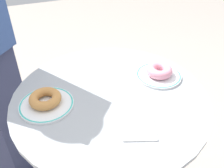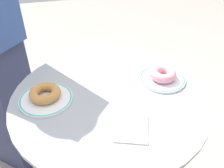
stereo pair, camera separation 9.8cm
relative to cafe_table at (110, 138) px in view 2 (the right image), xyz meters
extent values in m
cylinder|color=#999EA3|center=(0.00, 0.00, 0.24)|extent=(0.78, 0.78, 0.02)
cylinder|color=#999EA3|center=(0.00, 0.00, -0.12)|extent=(0.06, 0.06, 0.72)
cylinder|color=white|center=(-0.24, 0.03, 0.26)|extent=(0.20, 0.20, 0.01)
torus|color=#38B2A8|center=(-0.24, 0.03, 0.26)|extent=(0.20, 0.20, 0.01)
cylinder|color=white|center=(0.24, 0.05, 0.26)|extent=(0.19, 0.19, 0.01)
torus|color=#38B2A8|center=(0.24, 0.05, 0.26)|extent=(0.19, 0.19, 0.01)
torus|color=#BC7F42|center=(-0.24, 0.04, 0.28)|extent=(0.17, 0.17, 0.03)
torus|color=pink|center=(0.24, 0.05, 0.28)|extent=(0.16, 0.16, 0.04)
cube|color=white|center=(0.03, -0.19, 0.25)|extent=(0.15, 0.17, 0.01)
cube|color=#2D3351|center=(-0.53, 0.45, -0.08)|extent=(0.39, 0.38, 0.84)
camera|label=1|loc=(-0.26, -0.71, 0.88)|focal=40.04mm
camera|label=2|loc=(-0.17, -0.74, 0.88)|focal=40.04mm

